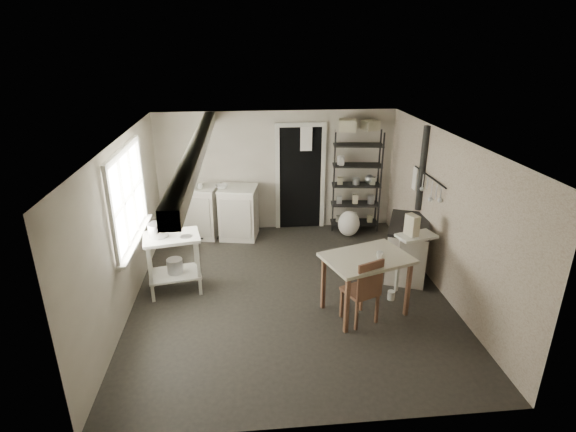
{
  "coord_description": "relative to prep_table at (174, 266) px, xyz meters",
  "views": [
    {
      "loc": [
        -0.59,
        -5.77,
        3.51
      ],
      "look_at": [
        0.0,
        0.3,
        1.1
      ],
      "focal_mm": 28.0,
      "sensor_mm": 36.0,
      "label": 1
    }
  ],
  "objects": [
    {
      "name": "counter_cup",
      "position": [
        0.26,
        1.89,
        0.56
      ],
      "size": [
        0.14,
        0.14,
        0.09
      ],
      "primitive_type": "imported",
      "rotation": [
        0.0,
        0.0,
        0.34
      ],
      "color": "silver",
      "rests_on": "base_cabinets"
    },
    {
      "name": "work_table",
      "position": [
        2.65,
        -0.82,
        -0.02
      ],
      "size": [
        1.29,
        1.08,
        0.84
      ],
      "primitive_type": null,
      "rotation": [
        0.0,
        0.0,
        0.33
      ],
      "color": "beige",
      "rests_on": "ground"
    },
    {
      "name": "floor_crock",
      "position": [
        3.12,
        -0.56,
        -0.33
      ],
      "size": [
        0.12,
        0.12,
        0.13
      ],
      "primitive_type": "cylinder",
      "rotation": [
        0.0,
        0.0,
        0.11
      ],
      "color": "silver",
      "rests_on": "ground"
    },
    {
      "name": "flour_sack",
      "position": [
        3.01,
        1.72,
        -0.16
      ],
      "size": [
        0.52,
        0.49,
        0.5
      ],
      "primitive_type": "ellipsoid",
      "rotation": [
        0.0,
        0.0,
        -0.4
      ],
      "color": "white",
      "rests_on": "ground"
    },
    {
      "name": "oats_box",
      "position": [
        3.44,
        -0.26,
        0.61
      ],
      "size": [
        0.18,
        0.23,
        0.31
      ],
      "primitive_type": "cube",
      "rotation": [
        0.0,
        0.0,
        0.32
      ],
      "color": "beige",
      "rests_on": "side_ledge"
    },
    {
      "name": "prep_table",
      "position": [
        0.0,
        0.0,
        0.0
      ],
      "size": [
        0.87,
        0.69,
        0.89
      ],
      "primitive_type": null,
      "rotation": [
        0.0,
        0.0,
        0.19
      ],
      "color": "silver",
      "rests_on": "ground"
    },
    {
      "name": "window",
      "position": [
        -0.53,
        -0.02,
        1.1
      ],
      "size": [
        0.12,
        1.76,
        1.28
      ],
      "primitive_type": null,
      "color": "silver",
      "rests_on": "wall_left"
    },
    {
      "name": "mixing_bowl",
      "position": [
        0.65,
        1.89,
        0.56
      ],
      "size": [
        0.32,
        0.32,
        0.07
      ],
      "primitive_type": "imported",
      "rotation": [
        0.0,
        0.0,
        0.1
      ],
      "color": "silver",
      "rests_on": "base_cabinets"
    },
    {
      "name": "base_cabinets",
      "position": [
        0.57,
        1.96,
        0.06
      ],
      "size": [
        1.58,
        0.9,
        0.98
      ],
      "primitive_type": null,
      "rotation": [
        0.0,
        0.0,
        -0.18
      ],
      "color": "beige",
      "rests_on": "ground"
    },
    {
      "name": "floor",
      "position": [
        1.69,
        -0.22,
        -0.4
      ],
      "size": [
        5.0,
        5.0,
        0.0
      ],
      "primitive_type": "plane",
      "color": "black",
      "rests_on": "ground"
    },
    {
      "name": "bucket",
      "position": [
        0.01,
        0.01,
        -0.02
      ],
      "size": [
        0.23,
        0.23,
        0.25
      ],
      "primitive_type": "cylinder",
      "rotation": [
        0.0,
        0.0,
        -0.0
      ],
      "color": "silver",
      "rests_on": "prep_table"
    },
    {
      "name": "shelf_rack",
      "position": [
        3.2,
        2.09,
        0.55
      ],
      "size": [
        0.96,
        0.47,
        1.94
      ],
      "primitive_type": null,
      "rotation": [
        0.0,
        0.0,
        -0.12
      ],
      "color": "black",
      "rests_on": "ground"
    },
    {
      "name": "ceiling_beam",
      "position": [
        0.49,
        -0.22,
        1.8
      ],
      "size": [
        0.18,
        5.0,
        0.18
      ],
      "primitive_type": null,
      "color": "silver",
      "rests_on": "ceiling"
    },
    {
      "name": "table_cup",
      "position": [
        2.8,
        -0.87,
        0.4
      ],
      "size": [
        0.11,
        0.11,
        0.09
      ],
      "primitive_type": "imported",
      "rotation": [
        0.0,
        0.0,
        0.12
      ],
      "color": "silver",
      "rests_on": "work_table"
    },
    {
      "name": "ceiling",
      "position": [
        1.69,
        -0.22,
        1.9
      ],
      "size": [
        5.0,
        5.0,
        0.0
      ],
      "primitive_type": "plane",
      "rotation": [
        3.14,
        0.0,
        0.0
      ],
      "color": "silver",
      "rests_on": "wall_back"
    },
    {
      "name": "storage_box_a",
      "position": [
        2.97,
        2.06,
        1.61
      ],
      "size": [
        0.35,
        0.32,
        0.21
      ],
      "primitive_type": "cube",
      "rotation": [
        0.0,
        0.0,
        -0.18
      ],
      "color": "beige",
      "rests_on": "shelf_rack"
    },
    {
      "name": "wallpaper_panel",
      "position": [
        3.93,
        -0.22,
        0.75
      ],
      "size": [
        0.01,
        5.0,
        2.3
      ],
      "primitive_type": null,
      "color": "#BBAD97",
      "rests_on": "wall_right"
    },
    {
      "name": "stove",
      "position": [
        3.61,
        0.23,
        0.04
      ],
      "size": [
        0.96,
        1.23,
        0.85
      ],
      "primitive_type": null,
      "rotation": [
        0.0,
        0.0,
        -0.38
      ],
      "color": "beige",
      "rests_on": "ground"
    },
    {
      "name": "shelf_jar",
      "position": [
        2.89,
        2.07,
        0.96
      ],
      "size": [
        0.1,
        0.1,
        0.18
      ],
      "primitive_type": "imported",
      "rotation": [
        0.0,
        0.0,
        -0.18
      ],
      "color": "silver",
      "rests_on": "shelf_rack"
    },
    {
      "name": "doorway",
      "position": [
        2.14,
        2.25,
        0.6
      ],
      "size": [
        0.96,
        0.1,
        2.08
      ],
      "primitive_type": null,
      "color": "silver",
      "rests_on": "ground"
    },
    {
      "name": "side_ledge",
      "position": [
        3.53,
        -0.26,
        0.03
      ],
      "size": [
        0.63,
        0.44,
        0.87
      ],
      "primitive_type": null,
      "rotation": [
        0.0,
        0.0,
        0.27
      ],
      "color": "silver",
      "rests_on": "ground"
    },
    {
      "name": "storage_box_b",
      "position": [
        3.42,
        2.14,
        1.59
      ],
      "size": [
        0.34,
        0.33,
        0.18
      ],
      "primitive_type": "cube",
      "rotation": [
        0.0,
        0.0,
        0.33
      ],
      "color": "beige",
      "rests_on": "shelf_rack"
    },
    {
      "name": "chair",
      "position": [
        2.53,
        -1.01,
        0.08
      ],
      "size": [
        0.52,
        0.53,
        0.95
      ],
      "primitive_type": null,
      "rotation": [
        0.0,
        0.0,
        0.41
      ],
      "color": "#553424",
      "rests_on": "ground"
    },
    {
      "name": "wall_right",
      "position": [
        3.94,
        -0.22,
        0.75
      ],
      "size": [
        0.02,
        5.0,
        2.3
      ],
      "primitive_type": "cube",
      "color": "#BDB4A1",
      "rests_on": "ground"
    },
    {
      "name": "stovepipe",
      "position": [
        3.89,
        0.66,
        1.19
      ],
      "size": [
        0.14,
        0.14,
        1.36
      ],
      "primitive_type": null,
      "rotation": [
        0.0,
        0.0,
        0.41
      ],
      "color": "black",
      "rests_on": "stove"
    },
    {
      "name": "wall_left",
      "position": [
        -0.56,
        -0.22,
        0.75
      ],
      "size": [
        0.02,
        5.0,
        2.3
      ],
      "primitive_type": "cube",
      "color": "#BDB4A1",
      "rests_on": "ground"
    },
    {
      "name": "stockpot",
      "position": [
        -0.17,
        0.0,
        0.54
      ],
      "size": [
        0.28,
        0.28,
        0.29
      ],
      "primitive_type": "cylinder",
      "rotation": [
        0.0,
        0.0,
        0.01
      ],
      "color": "silver",
      "rests_on": "prep_table"
    },
    {
      "name": "saucepan",
      "position": [
        0.22,
        -0.05,
        0.45
      ],
      "size": [
        0.22,
        0.22,
        0.09
      ],
      "primitive_type": "cylinder",
      "rotation": [
        0.0,
        0.0,
        0.35
      ],
      "color": "silver",
      "rests_on": "prep_table"
    },
    {
      "name": "utensil_rail",
      "position": [
        3.88,
        0.38,
        1.15
      ],
      "size": [
        0.06,
        1.2,
        0.44
      ],
      "primitive_type": null,
      "color": "silver",
      "rests_on": "wall_right"
    },
    {
      "name": "wall_back",
      "position": [
        1.69,
        2.28,
        0.75
      ],
      "size": [
        4.5,
        0.02,
        2.3
      ],
      "primitive_type": "cube",
      "color": "#BDB4A1",
      "rests_on": "ground"
    },
    {
      "name": "wall_front",
      "position": [
        1.69,
        -2.72,
        0.75
      ],
      "size": [
        4.5,
        0.02,
        2.3
      ],
      "primitive_type": "cube",
      "color": "#BDB4A1",
      "rests_on": "ground"
    }
  ]
}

